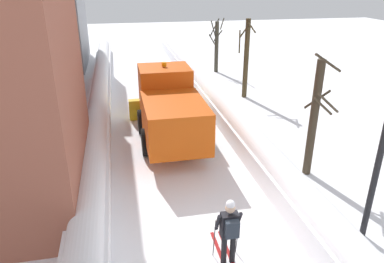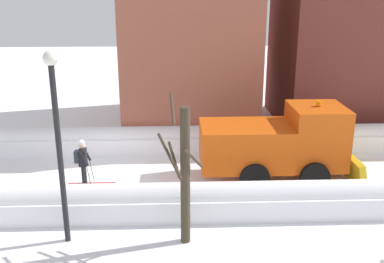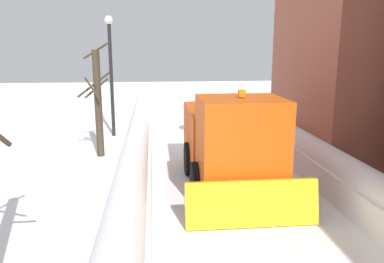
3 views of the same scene
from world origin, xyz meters
TOP-DOWN VIEW (x-y plane):
  - ground_plane at (0.00, 10.00)m, footprint 80.00×80.00m
  - snowbank_right at (2.99, 10.00)m, footprint 1.10×36.00m
  - plow_truck at (0.06, 6.75)m, footprint 3.20×5.98m
  - skier at (0.39, -0.68)m, footprint 0.62×1.80m
  - traffic_light_pole at (-3.43, 2.99)m, footprint 0.28×0.42m
  - street_lamp at (4.27, -0.45)m, footprint 0.40×0.40m
  - bare_tree_near at (4.45, 3.01)m, footprint 1.29×1.28m

SIDE VIEW (x-z plane):
  - ground_plane at x=0.00m, z-range 0.00..0.00m
  - snowbank_right at x=2.99m, z-range -0.04..1.16m
  - skier at x=0.39m, z-range 0.10..1.91m
  - plow_truck at x=0.06m, z-range -0.08..3.04m
  - bare_tree_near at x=4.45m, z-range -0.06..4.34m
  - traffic_light_pole at x=-3.43m, z-range 0.89..5.28m
  - street_lamp at x=4.27m, z-range 0.71..6.31m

